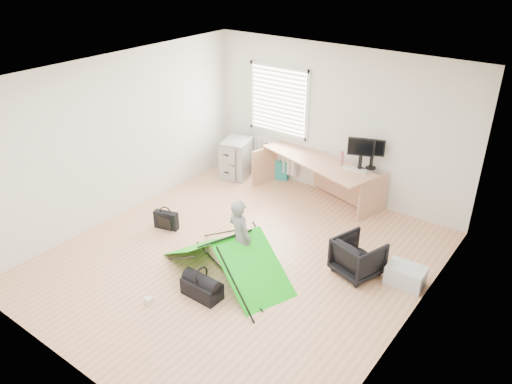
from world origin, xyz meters
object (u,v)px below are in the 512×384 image
Objects in this scene: kite at (226,257)px; thermos at (341,158)px; monitor_right at (372,158)px; office_chair at (358,257)px; filing_cabinet at (237,158)px; laptop_bag at (166,220)px; desk at (316,179)px; monitor_left at (361,158)px; duffel_bag at (202,289)px; person at (240,236)px; storage_crate at (406,276)px.

thermos is at bearing 106.23° from kite.
monitor_right is 2.11m from office_chair.
filing_cabinet is at bearing 169.92° from monitor_right.
filing_cabinet is 2.31m from laptop_bag.
monitor_right is at bearing -8.13° from filing_cabinet.
monitor_left reaches higher than desk.
kite is at bearing -95.15° from thermos.
office_chair is 1.85m from kite.
filing_cabinet is at bearing 162.26° from monitor_left.
monitor_right reaches higher than filing_cabinet.
desk is at bearing 115.22° from kite.
kite reaches higher than duffel_bag.
office_chair is 1.51× the size of laptop_bag.
person is at bearing -23.02° from laptop_bag.
monitor_right is 0.67× the size of office_chair.
thermos reaches higher than duffel_bag.
storage_crate is at bearing -67.63° from monitor_right.
kite is at bearing -123.32° from monitor_left.
desk is 5.46× the size of monitor_right.
monitor_left is at bearing 134.93° from storage_crate.
thermos is 0.41× the size of office_chair.
monitor_left is 2.95m from kite.
desk is 3.69× the size of office_chair.
kite is at bearing -30.31° from laptop_bag.
thermos is at bearing 87.35° from duffel_bag.
person is (-0.51, -2.61, -0.41)m from monitor_left.
desk is 3.34m from duffel_bag.
thermos reaches higher than desk.
kite is (-0.60, -2.81, -0.68)m from monitor_left.
desk is 8.90× the size of thermos.
desk is at bearing 42.45° from laptop_bag.
office_chair reaches higher than duffel_bag.
office_chair is 0.32× the size of kite.
monitor_left is (2.54, 0.15, 0.60)m from filing_cabinet.
filing_cabinet reaches higher than storage_crate.
laptop_bag is (-1.59, 0.38, -0.15)m from kite.
laptop_bag is 1.89m from duffel_bag.
monitor_left is at bearing -142.84° from monitor_right.
monitor_right reaches higher than duffel_bag.
person reaches higher than filing_cabinet.
kite is 1.64m from laptop_bag.
filing_cabinet is at bearing -176.00° from thermos.
office_chair is 0.54× the size of person.
duffel_bag is (-0.20, -3.37, -0.77)m from thermos.
filing_cabinet is at bearing 81.51° from laptop_bag.
person reaches higher than desk.
laptop_bag is (-3.05, -0.75, -0.13)m from office_chair.
person reaches higher than laptop_bag.
duffel_bag is at bearing -63.41° from kite.
filing_cabinet is 1.50× the size of storage_crate.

